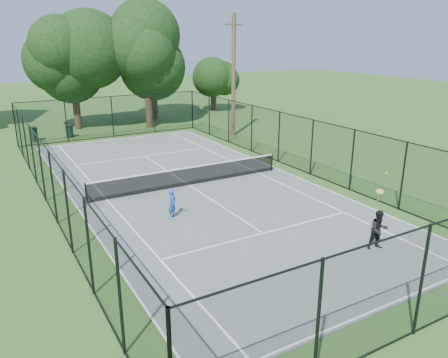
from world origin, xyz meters
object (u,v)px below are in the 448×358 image
tennis_net (189,175)px  player_blue (172,204)px  trash_bin_left (34,134)px  trash_bin_right (69,131)px  utility_pole (234,76)px  player_black (379,230)px

tennis_net → player_blue: (-2.32, -3.32, 0.09)m
trash_bin_left → trash_bin_right: (2.45, 0.03, -0.07)m
trash_bin_right → player_blue: (0.54, -17.73, 0.22)m
utility_pole → tennis_net: bearing=-131.4°
trash_bin_right → trash_bin_left: bearing=-179.3°
tennis_net → trash_bin_left: 15.34m
tennis_net → player_black: size_ratio=3.93×
trash_bin_left → player_black: 25.08m
trash_bin_right → player_black: player_black is taller
utility_pole → player_blue: size_ratio=7.11×
trash_bin_left → player_blue: 17.96m
player_blue → tennis_net: bearing=55.0°
trash_bin_left → trash_bin_right: 2.45m
player_blue → trash_bin_left: bearing=99.6°
trash_bin_left → player_black: player_black is taller
trash_bin_left → player_black: bearing=-71.2°
tennis_net → utility_pole: 12.59m
tennis_net → utility_pole: (7.93, 9.00, 3.81)m
tennis_net → player_black: player_black is taller
utility_pole → player_blue: bearing=-129.8°
tennis_net → player_blue: player_blue is taller
trash_bin_left → player_blue: bearing=-80.4°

